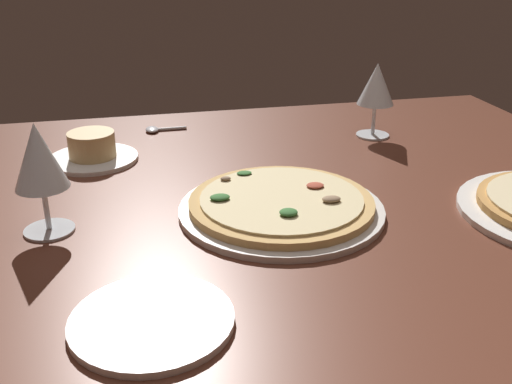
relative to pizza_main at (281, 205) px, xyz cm
name	(u,v)px	position (x,y,z in cm)	size (l,w,h in cm)	color
dining_table	(232,218)	(-7.17, 3.70, -3.21)	(150.00, 110.00, 4.00)	brown
pizza_main	(281,205)	(0.00, 0.00, 0.00)	(31.80, 31.80, 3.39)	silver
ramekin_on_saucer	(92,150)	(-28.89, 29.97, 0.93)	(16.82, 16.82, 5.62)	white
wine_glass_far	(39,160)	(-34.52, 1.32, 9.86)	(7.58, 7.58, 16.39)	silver
wine_glass_near	(376,87)	(28.74, 32.19, 9.43)	(7.63, 7.63, 15.51)	silver
side_plate	(152,321)	(-21.48, -24.70, -0.76)	(18.47, 18.47, 0.90)	white
spoon	(156,129)	(-15.89, 45.63, -0.75)	(8.94, 4.04, 1.00)	silver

